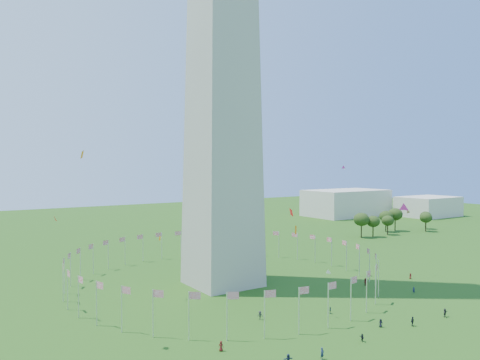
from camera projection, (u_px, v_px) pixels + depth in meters
name	position (u px, v px, depth m)	size (l,w,h in m)	color
ground	(368.00, 345.00, 83.33)	(600.00, 600.00, 0.00)	#1D4510
flag_ring	(223.00, 268.00, 124.97)	(80.24, 80.24, 9.00)	silver
gov_building_east_a	(346.00, 203.00, 290.60)	(50.00, 30.00, 16.00)	beige
gov_building_east_b	(428.00, 206.00, 287.50)	(35.00, 25.00, 12.00)	beige
crowd	(382.00, 328.00, 89.30)	(77.82, 56.01, 1.96)	maroon
kites_aloft	(322.00, 215.00, 113.26)	(121.31, 66.68, 41.04)	#CC2699
tree_line_east	(391.00, 223.00, 216.36)	(53.30, 15.44, 10.81)	#2F4B19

